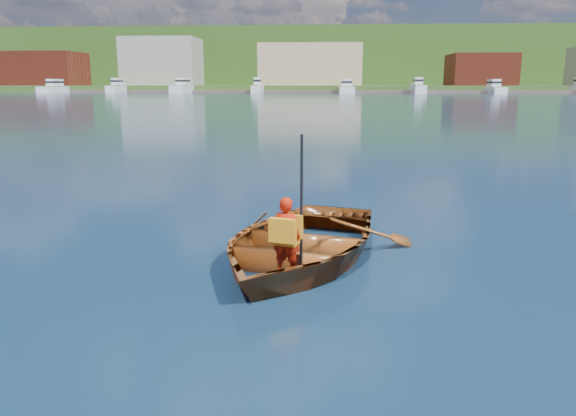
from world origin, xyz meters
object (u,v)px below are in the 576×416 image
object	(u,v)px
child_paddler	(286,234)
dock	(285,92)
rowboat	(299,242)
marina_yachts	(292,88)

from	to	relation	value
child_paddler	dock	xyz separation A→B (m)	(-10.98, 149.18, -0.22)
rowboat	child_paddler	world-z (taller)	child_paddler
dock	marina_yachts	world-z (taller)	marina_yachts
rowboat	child_paddler	xyz separation A→B (m)	(-0.11, -0.90, 0.36)
rowboat	marina_yachts	world-z (taller)	marina_yachts
rowboat	dock	distance (m)	148.69
rowboat	child_paddler	size ratio (longest dim) A/B	2.65
rowboat	marina_yachts	xyz separation A→B (m)	(-8.86, 143.58, 1.15)
marina_yachts	dock	bearing A→B (deg)	115.46
dock	marina_yachts	bearing A→B (deg)	-64.54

